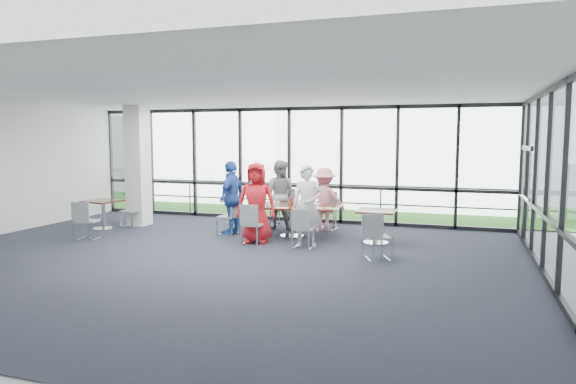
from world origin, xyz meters
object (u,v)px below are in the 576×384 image
(side_table_left, at_px, (103,205))
(chair_main_end, at_px, (228,217))
(diner_far_left, at_px, (279,195))
(chair_main_nl, at_px, (253,224))
(main_table, at_px, (292,210))
(diner_near_left, at_px, (256,203))
(chair_spare_lb, at_px, (130,211))
(chair_main_fl, at_px, (283,209))
(chair_main_nr, at_px, (304,229))
(chair_spare_r, at_px, (378,237))
(structural_column, at_px, (138,166))
(diner_near_right, at_px, (307,206))
(chair_spare_la, at_px, (88,221))
(chair_main_fr, at_px, (328,212))
(diner_end, at_px, (232,198))
(diner_far_right, at_px, (324,199))
(side_table_right, at_px, (376,216))

(side_table_left, bearing_deg, chair_main_end, 6.75)
(diner_far_left, height_order, chair_main_nl, diner_far_left)
(main_table, distance_m, diner_far_left, 1.15)
(main_table, relative_size, diner_near_left, 1.26)
(chair_main_end, bearing_deg, chair_spare_lb, -85.78)
(chair_main_fl, bearing_deg, chair_main_nr, 108.33)
(chair_spare_r, bearing_deg, structural_column, 141.08)
(main_table, xyz_separation_m, diner_near_right, (0.65, -0.92, 0.24))
(structural_column, xyz_separation_m, side_table_left, (-0.51, -0.84, -0.98))
(chair_spare_la, bearing_deg, chair_spare_r, -14.19)
(chair_main_fl, bearing_deg, diner_far_left, 70.59)
(chair_main_nr, bearing_deg, diner_far_left, 117.20)
(chair_main_fl, relative_size, chair_main_fr, 1.05)
(main_table, relative_size, diner_far_left, 1.28)
(diner_end, relative_size, chair_main_fl, 1.83)
(main_table, xyz_separation_m, chair_spare_lb, (-4.46, -0.10, -0.22))
(diner_far_left, xyz_separation_m, diner_far_right, (1.17, 0.12, -0.09))
(chair_main_nl, bearing_deg, chair_main_nr, -5.18)
(chair_main_nl, height_order, chair_main_end, chair_main_nl)
(main_table, bearing_deg, chair_spare_la, -161.01)
(side_table_right, height_order, chair_spare_r, chair_spare_r)
(diner_far_right, bearing_deg, side_table_right, 136.50)
(structural_column, distance_m, chair_spare_lb, 1.22)
(diner_far_left, relative_size, chair_main_nr, 2.13)
(side_table_left, bearing_deg, chair_main_fl, 21.52)
(side_table_right, bearing_deg, chair_spare_la, -165.15)
(main_table, relative_size, side_table_right, 2.71)
(chair_main_fl, bearing_deg, diner_end, 45.37)
(chair_main_nr, bearing_deg, main_table, 114.55)
(chair_main_nr, xyz_separation_m, chair_main_fl, (-1.25, 2.24, 0.07))
(diner_near_left, distance_m, diner_near_right, 1.19)
(diner_near_left, xyz_separation_m, chair_main_end, (-1.03, 0.69, -0.47))
(main_table, bearing_deg, chair_spare_r, -40.52)
(side_table_right, bearing_deg, diner_near_right, -151.01)
(diner_far_left, height_order, chair_spare_r, diner_far_left)
(diner_far_right, relative_size, chair_main_fl, 1.62)
(chair_main_nr, distance_m, chair_spare_r, 1.75)
(chair_spare_la, xyz_separation_m, chair_spare_r, (6.65, 0.14, 0.01))
(diner_end, bearing_deg, chair_main_fr, 127.22)
(chair_spare_r, bearing_deg, chair_main_nl, 145.42)
(diner_near_right, height_order, diner_far_left, diner_far_left)
(main_table, distance_m, chair_spare_lb, 4.47)
(side_table_right, bearing_deg, chair_main_nr, -144.69)
(structural_column, height_order, diner_far_left, structural_column)
(chair_main_nr, distance_m, chair_main_fl, 2.57)
(chair_main_end, bearing_deg, chair_spare_la, -53.12)
(diner_end, bearing_deg, diner_near_left, 56.12)
(structural_column, distance_m, diner_near_right, 5.25)
(side_table_left, distance_m, diner_far_left, 4.55)
(diner_far_right, bearing_deg, diner_near_left, 56.14)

